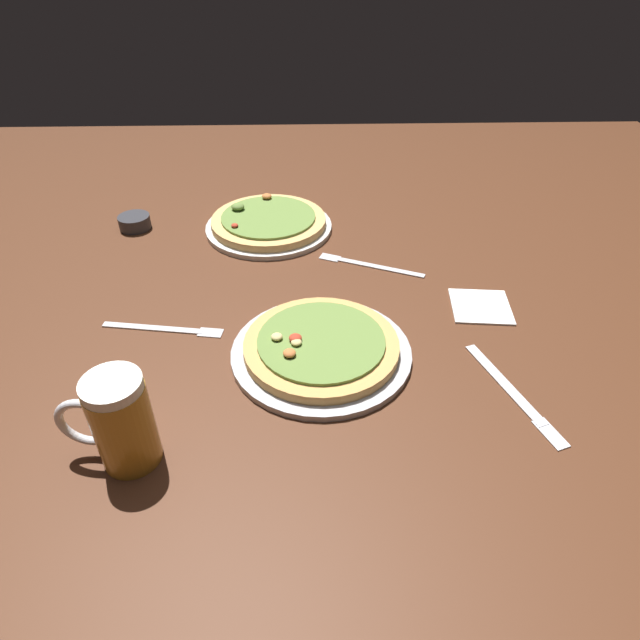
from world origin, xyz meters
The scene contains 9 objects.
ground_plane centered at (0.00, 0.00, -0.01)m, with size 2.40×2.40×0.03m, color #4C2816.
pizza_plate_near centered at (0.00, -0.08, 0.02)m, with size 0.31×0.31×0.05m.
pizza_plate_far centered at (-0.11, 0.40, 0.02)m, with size 0.30×0.30×0.05m.
beer_mug_dark centered at (-0.28, -0.29, 0.07)m, with size 0.14×0.08×0.15m.
ramekin_sauce centered at (-0.44, 0.41, 0.02)m, with size 0.08×0.08×0.03m, color #333338.
napkin_folded centered at (0.31, 0.06, 0.00)m, with size 0.11×0.11×0.01m, color white.
fork_left centered at (-0.28, 0.00, 0.00)m, with size 0.23×0.05×0.01m.
knife_right centered at (0.30, -0.18, 0.00)m, with size 0.10×0.24×0.01m.
fork_spare centered at (0.11, 0.22, 0.00)m, with size 0.22×0.11×0.01m.
Camera 1 is at (-0.02, -0.79, 0.62)m, focal length 30.46 mm.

